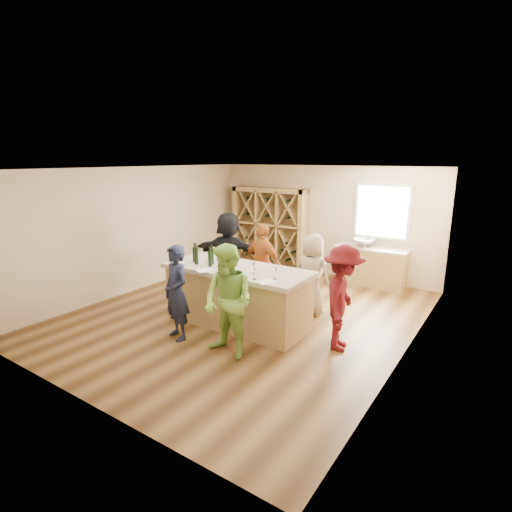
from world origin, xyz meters
The scene contains 35 objects.
floor centered at (0.00, 0.00, -0.05)m, with size 6.00×7.00×0.10m, color brown.
ceiling centered at (0.00, 0.00, 2.85)m, with size 6.00×7.00×0.10m, color white.
wall_back centered at (0.00, 3.55, 1.40)m, with size 6.00×0.10×2.80m, color #C9B292.
wall_front centered at (0.00, -3.55, 1.40)m, with size 6.00×0.10×2.80m, color #C9B292.
wall_left centered at (-3.05, 0.00, 1.40)m, with size 0.10×7.00×2.80m, color #C9B292.
wall_right centered at (3.05, 0.00, 1.40)m, with size 0.10×7.00×2.80m, color #C9B292.
window_frame centered at (1.50, 3.47, 1.75)m, with size 1.30×0.06×1.30m, color white.
window_pane centered at (1.50, 3.44, 1.75)m, with size 1.18×0.01×1.18m, color white.
wine_rack centered at (-1.50, 3.27, 1.10)m, with size 2.20×0.45×2.20m, color #A4864E.
back_counter_base centered at (1.40, 3.20, 0.43)m, with size 1.60×0.58×0.86m, color #A4864E.
back_counter_top centered at (1.40, 3.20, 0.89)m, with size 1.70×0.62×0.06m, color #B4A793.
sink centered at (1.20, 3.20, 1.01)m, with size 0.54×0.54×0.19m, color silver.
faucet centered at (1.20, 3.38, 1.07)m, with size 0.02×0.02×0.30m, color silver.
tasting_counter_base centered at (0.13, -0.46, 0.50)m, with size 2.60×1.00×1.00m, color #A4864E.
tasting_counter_top centered at (0.13, -0.46, 1.04)m, with size 2.72×1.12×0.08m, color #B4A793.
wine_bottle_a centered at (-0.77, -0.58, 1.22)m, with size 0.07×0.07×0.28m, color black.
wine_bottle_b centered at (-0.62, -0.70, 1.24)m, with size 0.08×0.08×0.32m, color black.
wine_bottle_c centered at (-0.38, -0.54, 1.22)m, with size 0.07×0.07×0.29m, color black.
wine_bottle_d centered at (-0.31, -0.68, 1.22)m, with size 0.07×0.07×0.28m, color black.
wine_bottle_e centered at (-0.08, -0.61, 1.24)m, with size 0.08×0.08×0.32m, color black.
wine_glass_a centered at (-0.18, -0.92, 1.16)m, with size 0.06×0.06×0.17m, color white.
wine_glass_b centered at (0.28, -0.88, 1.18)m, with size 0.07×0.07×0.19m, color white.
wine_glass_c centered at (0.80, -0.88, 1.17)m, with size 0.06×0.06×0.17m, color white.
wine_glass_d centered at (0.61, -0.64, 1.18)m, with size 0.07×0.07×0.20m, color white.
wine_glass_e centered at (1.06, -0.69, 1.18)m, with size 0.08×0.08×0.20m, color white.
tasting_menu_a centered at (-0.22, -0.91, 1.08)m, with size 0.23×0.32×0.00m, color white.
tasting_menu_b centered at (0.33, -0.90, 1.08)m, with size 0.20×0.28×0.00m, color white.
tasting_menu_c centered at (1.02, -0.89, 1.08)m, with size 0.21×0.29×0.00m, color white.
person_near_left centered at (-0.36, -1.51, 0.81)m, with size 0.59×0.43×1.62m, color #191E38.
person_near_right centered at (0.74, -1.51, 0.88)m, with size 0.85×0.47×1.76m, color #8CC64C.
person_server centered at (2.09, -0.33, 0.85)m, with size 1.10×0.51×1.70m, color #590F14.
person_far_mid centered at (-0.11, 0.76, 0.84)m, with size 0.99×0.51×1.68m, color #994C19.
person_far_right centered at (1.03, 0.76, 0.79)m, with size 0.78×0.51×1.59m, color gray.
person_far_left centered at (-1.03, 0.81, 0.93)m, with size 1.72×0.62×1.85m, color black.
wine_bottle_f centered at (0.18, -0.76, 1.23)m, with size 0.07×0.07×0.30m, color black.
Camera 1 is at (4.24, -6.00, 3.00)m, focal length 28.00 mm.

